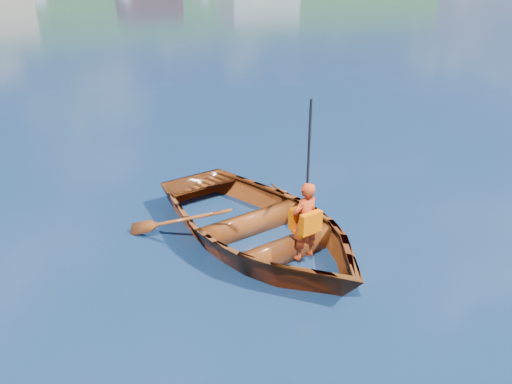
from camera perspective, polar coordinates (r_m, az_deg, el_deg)
The scene contains 3 objects.
ground at distance 7.18m, azimuth -0.75°, elevation -8.32°, with size 600.00×600.00×0.00m.
rowboat at distance 7.62m, azimuth 0.19°, elevation -3.72°, with size 3.68×4.70×0.89m.
child_paddler at distance 6.91m, azimuth 5.63°, elevation -3.28°, with size 0.46×0.39×2.23m.
Camera 1 is at (-2.68, -5.45, 3.82)m, focal length 35.00 mm.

